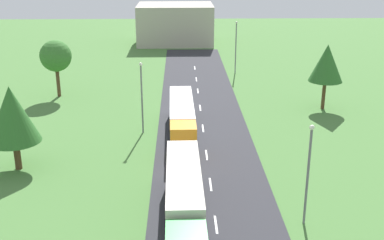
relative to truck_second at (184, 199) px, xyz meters
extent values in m
cube|color=white|center=(2.29, 0.08, -2.16)|extent=(0.16, 2.40, 0.01)
cube|color=white|center=(2.29, 6.41, -2.16)|extent=(0.16, 2.40, 0.01)
cube|color=white|center=(2.29, 12.63, -2.16)|extent=(0.16, 2.40, 0.01)
cube|color=white|center=(2.29, 20.04, -2.16)|extent=(0.16, 2.40, 0.01)
cube|color=white|center=(2.29, 27.40, -2.16)|extent=(0.16, 2.40, 0.01)
cube|color=white|center=(2.29, 35.04, -2.16)|extent=(0.16, 2.40, 0.01)
cube|color=white|center=(2.29, 41.51, -2.16)|extent=(0.16, 2.40, 0.01)
cube|color=white|center=(2.29, 48.93, -2.16)|extent=(0.16, 2.40, 0.01)
cube|color=beige|center=(-0.01, 1.31, 0.13)|extent=(2.63, 11.41, 2.99)
cube|color=black|center=(-0.01, 1.31, -1.56)|extent=(1.02, 10.82, 0.24)
cylinder|color=black|center=(1.00, 4.74, -1.66)|extent=(0.36, 1.00, 1.00)
cylinder|color=black|center=(-1.10, 4.72, -1.66)|extent=(0.36, 1.00, 1.00)
cylinder|color=black|center=(0.98, 6.11, -1.66)|extent=(0.36, 1.00, 1.00)
cylinder|color=black|center=(-1.12, 6.08, -1.66)|extent=(0.36, 1.00, 1.00)
cube|color=orange|center=(0.05, 11.76, -0.18)|extent=(2.48, 2.69, 2.97)
cube|color=black|center=(0.07, 10.49, 0.36)|extent=(2.10, 0.13, 1.31)
cube|color=white|center=(-0.08, 19.33, -0.04)|extent=(2.69, 11.83, 2.64)
cube|color=black|center=(-0.08, 19.33, -1.56)|extent=(1.08, 11.21, 0.24)
cylinder|color=black|center=(1.11, 11.11, -1.66)|extent=(0.37, 1.01, 1.00)
cylinder|color=black|center=(-0.99, 11.08, -1.66)|extent=(0.37, 1.01, 1.00)
cylinder|color=black|center=(0.92, 22.88, -1.66)|extent=(0.37, 1.01, 1.00)
cylinder|color=black|center=(-1.18, 22.85, -1.66)|extent=(0.37, 1.01, 1.00)
cylinder|color=black|center=(0.89, 24.30, -1.66)|extent=(0.37, 1.01, 1.00)
cylinder|color=black|center=(-1.21, 24.26, -1.66)|extent=(0.37, 1.01, 1.00)
cylinder|color=slate|center=(8.72, 0.20, 1.45)|extent=(0.18, 0.18, 7.34)
sphere|color=silver|center=(8.72, 0.20, 5.24)|extent=(0.36, 0.36, 0.36)
cylinder|color=slate|center=(-4.29, 19.03, 1.52)|extent=(0.18, 0.18, 7.47)
sphere|color=silver|center=(-4.29, 19.03, 5.37)|extent=(0.36, 0.36, 0.36)
cylinder|color=slate|center=(8.69, 45.52, 1.75)|extent=(0.18, 0.18, 7.95)
sphere|color=silver|center=(8.69, 45.52, 5.85)|extent=(0.36, 0.36, 0.36)
cylinder|color=#513823|center=(17.61, 26.82, -0.44)|extent=(0.44, 0.44, 3.57)
cone|color=#2D6628|center=(17.61, 26.82, 3.62)|extent=(4.14, 4.14, 4.55)
cylinder|color=#513823|center=(-14.96, 10.13, -0.88)|extent=(0.60, 0.60, 2.68)
cone|color=#2D6628|center=(-14.96, 10.13, 3.01)|extent=(4.63, 4.63, 5.10)
cylinder|color=#513823|center=(-16.62, 33.16, -0.22)|extent=(0.48, 0.48, 4.00)
sphere|color=#38702D|center=(-16.62, 33.16, 3.34)|extent=(4.17, 4.17, 4.17)
cube|color=#B2A899|center=(-1.09, 72.13, 1.81)|extent=(15.56, 12.03, 8.06)
camera|label=1|loc=(-0.23, -30.33, 16.66)|focal=45.27mm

